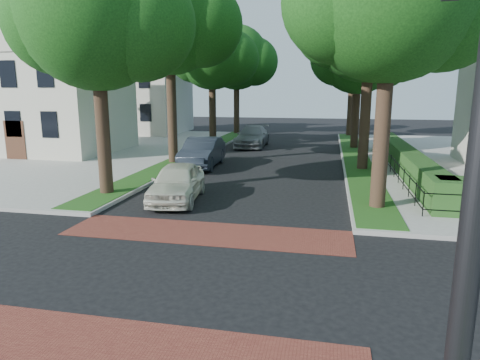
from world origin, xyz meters
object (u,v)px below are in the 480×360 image
at_px(traffic_signal, 462,60).
at_px(parked_car_rear, 252,137).
at_px(parked_car_front, 177,182).
at_px(parked_car_middle, 202,152).

bearing_deg(traffic_signal, parked_car_rear, 104.16).
bearing_deg(parked_car_rear, parked_car_front, -90.86).
bearing_deg(traffic_signal, parked_car_front, 122.46).
xyz_separation_m(parked_car_front, parked_car_middle, (-1.24, 7.64, 0.09)).
xyz_separation_m(traffic_signal, parked_car_middle, (-8.42, 18.94, -3.85)).
distance_m(parked_car_middle, parked_car_rear, 9.62).
xyz_separation_m(parked_car_front, parked_car_rear, (0.00, 17.18, 0.04)).
distance_m(parked_car_front, parked_car_rear, 17.18).
bearing_deg(parked_car_front, parked_car_rear, 82.41).
bearing_deg(parked_car_rear, parked_car_middle, -98.25).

